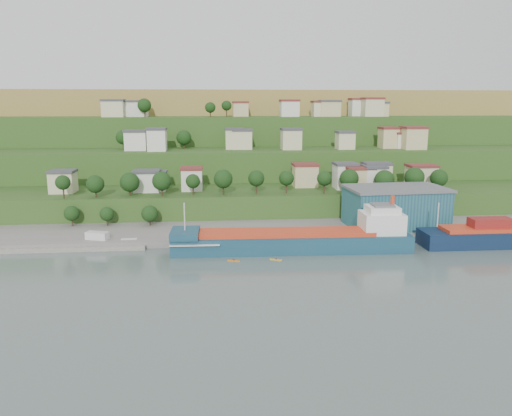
{
  "coord_description": "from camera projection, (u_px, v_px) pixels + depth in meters",
  "views": [
    {
      "loc": [
        -16.0,
        -125.0,
        40.36
      ],
      "look_at": [
        -3.24,
        15.0,
        11.32
      ],
      "focal_mm": 35.0,
      "sensor_mm": 36.0,
      "label": 1
    }
  ],
  "objects": [
    {
      "name": "caravan",
      "position": [
        97.0,
        237.0,
        145.25
      ],
      "size": [
        6.95,
        4.57,
        3.0
      ],
      "primitive_type": "cube",
      "rotation": [
        0.0,
        0.0,
        -0.32
      ],
      "color": "silver",
      "rests_on": "pebble_beach"
    },
    {
      "name": "pebble_beach",
      "position": [
        81.0,
        244.0,
        148.07
      ],
      "size": [
        40.0,
        18.0,
        2.4
      ],
      "primitive_type": "cube",
      "color": "slate",
      "rests_on": "ground"
    },
    {
      "name": "kayak_yellow",
      "position": [
        276.0,
        259.0,
        132.4
      ],
      "size": [
        3.22,
        1.87,
        0.82
      ],
      "rotation": [
        0.0,
        0.0,
        -0.42
      ],
      "color": "gold",
      "rests_on": "ground"
    },
    {
      "name": "dinghy",
      "position": [
        129.0,
        240.0,
        145.56
      ],
      "size": [
        4.57,
        1.84,
        0.9
      ],
      "primitive_type": "cube",
      "rotation": [
        0.0,
        0.0,
        0.03
      ],
      "color": "silver",
      "rests_on": "pebble_beach"
    },
    {
      "name": "warehouse",
      "position": [
        395.0,
        207.0,
        160.08
      ],
      "size": [
        32.1,
        20.85,
        12.8
      ],
      "rotation": [
        0.0,
        0.0,
        0.06
      ],
      "color": "navy",
      "rests_on": "quay"
    },
    {
      "name": "ground",
      "position": [
        273.0,
        261.0,
        131.5
      ],
      "size": [
        500.0,
        500.0,
        0.0
      ],
      "primitive_type": "plane",
      "color": "#475653",
      "rests_on": "ground"
    },
    {
      "name": "kayak_orange",
      "position": [
        234.0,
        260.0,
        131.45
      ],
      "size": [
        3.32,
        1.4,
        0.82
      ],
      "rotation": [
        0.0,
        0.0,
        -0.26
      ],
      "color": "orange",
      "rests_on": "ground"
    },
    {
      "name": "cargo_ship_near",
      "position": [
        299.0,
        241.0,
        140.61
      ],
      "size": [
        67.34,
        12.6,
        17.23
      ],
      "rotation": [
        0.0,
        0.0,
        -0.03
      ],
      "color": "navy",
      "rests_on": "ground"
    },
    {
      "name": "quay",
      "position": [
        324.0,
        233.0,
        160.59
      ],
      "size": [
        220.0,
        26.0,
        4.0
      ],
      "primitive_type": "cube",
      "color": "slate",
      "rests_on": "ground"
    },
    {
      "name": "hillside",
      "position": [
        238.0,
        174.0,
        295.97
      ],
      "size": [
        360.0,
        211.4,
        96.0
      ],
      "color": "#284719",
      "rests_on": "ground"
    }
  ]
}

